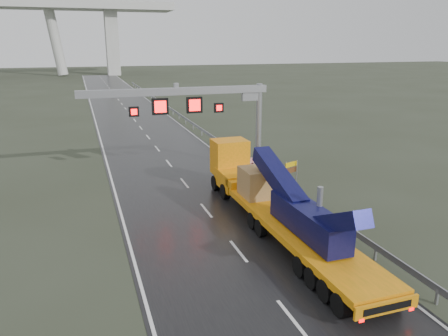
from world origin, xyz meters
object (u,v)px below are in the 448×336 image
object	(u,v)px
sign_gantry	(203,106)
heavy_haul_truck	(267,194)
exit_sign_pair	(291,170)
striped_barrier	(251,165)

from	to	relation	value
sign_gantry	heavy_haul_truck	distance (m)	11.39
sign_gantry	exit_sign_pair	distance (m)	8.69
heavy_haul_truck	striped_barrier	xyz separation A→B (m)	(2.97, 10.01, -1.12)
heavy_haul_truck	striped_barrier	bearing A→B (deg)	72.95
heavy_haul_truck	striped_barrier	world-z (taller)	heavy_haul_truck
sign_gantry	exit_sign_pair	bearing A→B (deg)	-49.26
sign_gantry	heavy_haul_truck	size ratio (longest dim) A/B	0.80
striped_barrier	heavy_haul_truck	bearing A→B (deg)	-116.28
heavy_haul_truck	exit_sign_pair	xyz separation A→B (m)	(4.07, 4.86, -0.21)
heavy_haul_truck	exit_sign_pair	distance (m)	6.34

